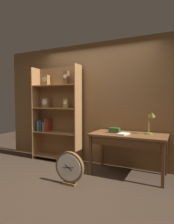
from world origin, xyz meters
name	(u,v)px	position (x,y,z in m)	size (l,w,h in m)	color
ground_plane	(64,188)	(0.00, 0.00, 0.00)	(10.00, 10.00, 0.00)	#3D2D21
back_wood_panel	(98,104)	(0.00, 1.36, 1.30)	(4.80, 0.05, 2.60)	brown
bookshelf	(56,114)	(-0.95, 1.14, 1.06)	(1.16, 0.31, 2.13)	#9E6B3D
workbench	(128,139)	(0.77, 0.93, 0.68)	(1.34, 0.68, 0.76)	brown
desk_lamp	(151,120)	(1.14, 1.07, 1.02)	(0.18, 0.19, 0.42)	olive
toolbox_small	(114,130)	(0.51, 0.95, 0.81)	(0.20, 0.11, 0.09)	#2D5123
open_repair_manual	(123,134)	(0.71, 0.83, 0.77)	(0.16, 0.22, 0.03)	silver
round_clock_large	(69,168)	(0.02, 0.13, 0.28)	(0.50, 0.11, 0.54)	brown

